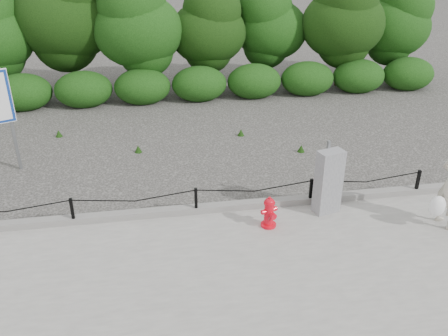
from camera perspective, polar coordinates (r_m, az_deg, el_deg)
name	(u,v)px	position (r m, az deg, el deg)	size (l,w,h in m)	color
ground	(196,216)	(10.12, -3.33, -5.83)	(90.00, 90.00, 0.00)	#2D2B28
sidewalk	(209,275)	(8.49, -1.78, -12.78)	(14.00, 4.00, 0.08)	gray
curb	(196,209)	(10.09, -3.39, -4.96)	(14.00, 0.22, 0.14)	slate
chain_barrier	(196,198)	(9.89, -3.40, -3.60)	(10.06, 0.06, 0.60)	black
treeline	(166,23)	(17.75, -6.98, 16.92)	(20.03, 3.72, 4.88)	black
fire_hydrant	(269,213)	(9.53, 5.45, -5.35)	(0.40, 0.40, 0.67)	red
utility_cabinet	(328,182)	(10.04, 12.44, -1.63)	(0.59, 0.45, 1.54)	#9A9A9C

